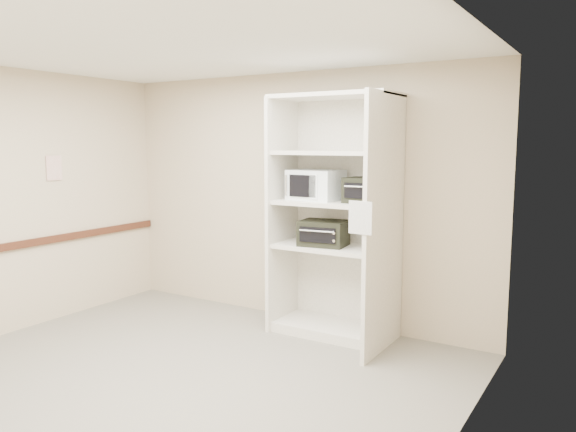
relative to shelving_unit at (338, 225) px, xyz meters
The scene contains 12 objects.
floor 2.15m from the shelving_unit, 111.36° to the right, with size 4.50×4.00×0.01m, color #6B665D.
ceiling 2.41m from the shelving_unit, 111.36° to the right, with size 4.50×4.00×0.01m, color white.
wall_back 0.76m from the shelving_unit, 155.96° to the left, with size 4.50×0.02×2.70m, color tan.
wall_left 3.38m from the shelving_unit, 149.71° to the right, with size 0.02×4.00×2.70m, color tan.
wall_right 2.34m from the shelving_unit, 47.07° to the right, with size 0.02×4.00×2.70m, color tan.
shelving_unit is the anchor object (origin of this frame).
microwave 0.47m from the shelving_unit, behind, with size 0.51×0.38×0.30m, color white.
toaster_oven_upper 0.48m from the shelving_unit, ahead, with size 0.43×0.32×0.24m, color black.
toaster_oven_lower 0.17m from the shelving_unit, 160.40° to the right, with size 0.46×0.34×0.25m, color black.
paper_sign 0.83m from the shelving_unit, 50.55° to the right, with size 0.22×0.01×0.28m, color white.
chair_rail 3.37m from the shelving_unit, 149.52° to the right, with size 0.04×3.98×0.08m, color #401E12.
wall_poster 3.15m from the shelving_unit, 159.37° to the right, with size 0.01×0.19×0.27m, color white.
Camera 1 is at (3.12, -3.28, 1.94)m, focal length 35.00 mm.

